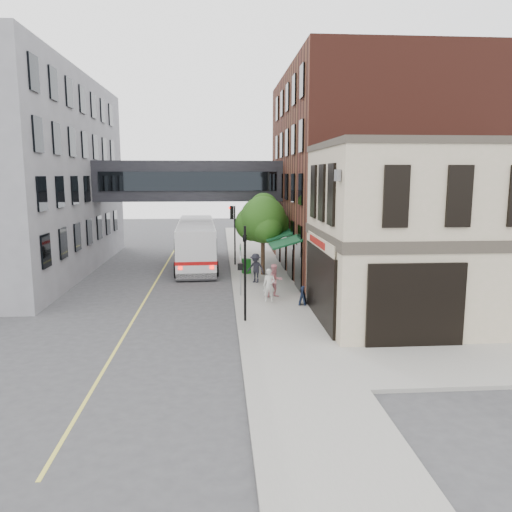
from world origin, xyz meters
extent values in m
plane|color=#38383A|center=(0.00, 0.00, 0.00)|extent=(120.00, 120.00, 0.00)
cube|color=gray|center=(2.00, 14.00, 0.07)|extent=(4.00, 60.00, 0.15)
cube|color=tan|center=(9.00, 2.00, 4.08)|extent=(10.00, 8.00, 8.15)
cube|color=#38332B|center=(9.00, 2.00, 4.15)|extent=(10.12, 8.12, 0.50)
cube|color=#38332B|center=(9.00, 2.00, 8.30)|extent=(10.12, 8.12, 0.30)
cube|color=black|center=(3.94, 2.00, 1.85)|extent=(0.14, 6.40, 3.40)
cube|color=black|center=(3.90, 2.00, 1.85)|extent=(0.04, 5.90, 3.00)
cube|color=maroon|center=(3.88, 2.60, 3.80)|extent=(0.03, 3.60, 0.32)
cube|color=#4C2018|center=(10.00, 15.00, 7.00)|extent=(12.00, 18.00, 14.00)
cube|color=#0C381A|center=(3.14, 13.75, 3.00)|extent=(1.80, 13.00, 0.40)
cube|color=black|center=(-3.00, 18.00, 6.50)|extent=(14.00, 3.00, 3.00)
cube|color=black|center=(-3.00, 16.45, 6.50)|extent=(13.00, 0.08, 1.40)
cube|color=black|center=(-3.00, 19.55, 6.50)|extent=(13.00, 0.08, 1.40)
cylinder|color=black|center=(0.40, 2.00, 2.40)|extent=(0.12, 0.12, 4.50)
cube|color=black|center=(0.18, 2.00, 2.75)|extent=(0.25, 0.22, 0.30)
imported|color=black|center=(0.40, 2.00, 4.25)|extent=(0.20, 0.16, 1.00)
cylinder|color=black|center=(0.40, 17.00, 2.40)|extent=(0.12, 0.12, 4.50)
cube|color=black|center=(0.18, 17.00, 2.75)|extent=(0.25, 0.22, 0.30)
cube|color=black|center=(0.18, 17.00, 4.15)|extent=(0.28, 0.28, 1.00)
sphere|color=#FF0C05|center=(0.02, 17.00, 4.50)|extent=(0.18, 0.18, 0.18)
cylinder|color=gray|center=(0.40, 7.00, 1.65)|extent=(0.08, 0.08, 3.00)
cube|color=white|center=(0.38, 7.00, 2.35)|extent=(0.03, 0.75, 0.22)
cube|color=#0C591E|center=(0.38, 7.00, 2.90)|extent=(0.03, 0.70, 0.18)
cube|color=#B20C0C|center=(0.38, 7.00, 1.85)|extent=(0.03, 0.30, 0.40)
cylinder|color=#382619|center=(2.20, 13.00, 1.55)|extent=(0.28, 0.28, 2.80)
sphere|color=#235215|center=(2.20, 13.00, 3.95)|extent=(3.20, 3.20, 3.20)
sphere|color=#235215|center=(3.00, 13.50, 3.55)|extent=(2.20, 2.20, 2.20)
sphere|color=#235215|center=(1.50, 13.30, 3.65)|extent=(2.40, 2.40, 2.40)
sphere|color=#235215|center=(2.30, 13.60, 4.75)|extent=(2.00, 2.00, 2.00)
cube|color=#D8CC4C|center=(-5.00, 10.00, 0.01)|extent=(0.12, 40.00, 0.01)
cube|color=silver|center=(-2.57, 17.63, 1.78)|extent=(3.20, 12.53, 3.14)
cube|color=black|center=(-2.57, 17.63, 2.32)|extent=(3.25, 12.32, 1.14)
cube|color=#B20C0C|center=(-2.57, 17.63, 1.24)|extent=(3.26, 12.56, 0.24)
cylinder|color=black|center=(-3.74, 13.04, 0.54)|extent=(0.37, 1.09, 1.08)
cylinder|color=black|center=(-1.04, 13.15, 0.54)|extent=(0.37, 1.09, 1.08)
cylinder|color=black|center=(-4.08, 21.68, 0.54)|extent=(0.37, 1.09, 1.08)
cylinder|color=black|center=(-1.38, 21.79, 0.54)|extent=(0.37, 1.09, 1.08)
imported|color=silver|center=(1.89, 5.51, 1.05)|extent=(0.67, 0.46, 1.80)
imported|color=pink|center=(2.30, 6.48, 1.09)|extent=(1.11, 1.00, 1.88)
imported|color=black|center=(1.51, 10.41, 1.09)|extent=(1.39, 1.23, 1.87)
cube|color=#135415|center=(1.08, 13.48, 0.67)|extent=(0.65, 0.62, 1.03)
cube|color=black|center=(3.60, 4.73, 0.63)|extent=(0.49, 0.62, 0.96)
camera|label=1|loc=(-0.77, -20.79, 6.97)|focal=35.00mm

